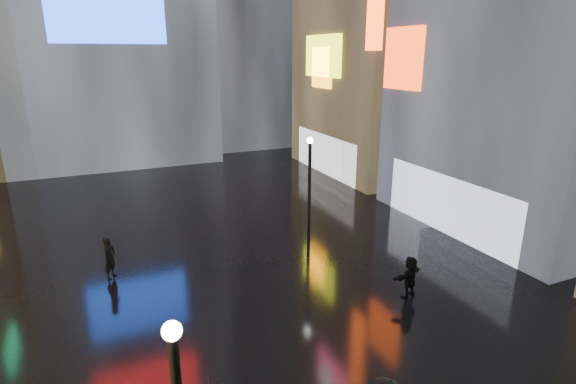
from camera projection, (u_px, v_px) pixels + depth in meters
ground at (221, 246)px, 21.55m from camera, size 140.00×140.00×0.00m
lamp_far at (309, 185)px, 21.13m from camera, size 0.30×0.30×5.20m
pedestrian_5 at (410, 277)px, 16.88m from camera, size 1.59×0.87×1.64m
pedestrian_6 at (110, 258)px, 18.29m from camera, size 0.72×0.77×1.77m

